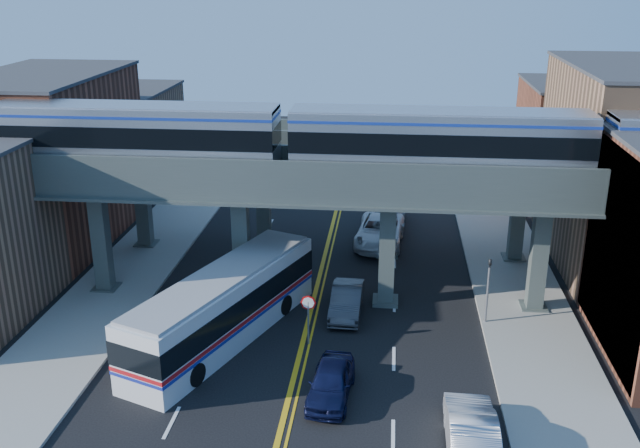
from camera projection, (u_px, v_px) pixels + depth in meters
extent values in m
plane|color=black|center=(294.00, 376.00, 32.35)|extent=(120.00, 120.00, 0.00)
cube|color=gray|center=(127.00, 275.00, 42.78)|extent=(5.00, 70.00, 0.16)
cube|color=gray|center=(518.00, 292.00, 40.58)|extent=(5.00, 70.00, 0.16)
cube|color=brown|center=(50.00, 160.00, 47.24)|extent=(8.00, 14.00, 11.00)
cube|color=brown|center=(123.00, 138.00, 59.92)|extent=(8.00, 10.00, 8.00)
cube|color=brown|center=(628.00, 167.00, 43.53)|extent=(8.00, 14.00, 12.00)
cube|color=brown|center=(575.00, 143.00, 56.20)|extent=(8.00, 10.00, 9.00)
cube|color=teal|center=(615.00, 258.00, 33.09)|extent=(0.10, 9.50, 9.50)
cube|color=#47524D|center=(101.00, 242.00, 39.97)|extent=(0.85, 0.85, 6.00)
cube|color=#47524D|center=(241.00, 247.00, 39.21)|extent=(0.85, 0.85, 6.00)
cube|color=#47524D|center=(387.00, 253.00, 38.44)|extent=(0.85, 0.85, 6.00)
cube|color=#47524D|center=(539.00, 258.00, 37.67)|extent=(0.85, 0.85, 6.00)
cube|color=#444D49|center=(313.00, 185.00, 37.57)|extent=(52.00, 3.60, 1.40)
cube|color=#47524D|center=(143.00, 203.00, 46.53)|extent=(0.85, 0.85, 6.00)
cube|color=#47524D|center=(264.00, 207.00, 45.76)|extent=(0.85, 0.85, 6.00)
cube|color=#47524D|center=(389.00, 211.00, 44.99)|extent=(0.85, 0.85, 6.00)
cube|color=#47524D|center=(518.00, 215.00, 44.23)|extent=(0.85, 0.85, 6.00)
cube|color=#444D49|center=(326.00, 153.00, 44.13)|extent=(52.00, 3.60, 1.40)
cube|color=black|center=(53.00, 162.00, 38.66)|extent=(2.18, 2.18, 0.25)
cube|color=black|center=(227.00, 167.00, 37.74)|extent=(2.18, 2.18, 0.25)
cube|color=#A2A5AB|center=(136.00, 134.00, 37.62)|extent=(15.06, 2.87, 3.17)
cube|color=black|center=(136.00, 131.00, 37.57)|extent=(15.08, 2.93, 1.09)
cube|color=black|center=(344.00, 170.00, 37.14)|extent=(2.18, 2.18, 0.25)
cube|color=black|center=(533.00, 176.00, 36.21)|extent=(2.18, 2.18, 0.25)
cube|color=#A2A5AB|center=(439.00, 140.00, 36.10)|extent=(15.06, 2.87, 3.17)
cube|color=black|center=(439.00, 138.00, 36.05)|extent=(15.08, 2.93, 1.09)
cylinder|color=slate|center=(308.00, 323.00, 34.74)|extent=(0.09, 0.09, 2.30)
cylinder|color=red|center=(308.00, 303.00, 34.37)|extent=(0.76, 0.04, 0.76)
cylinder|color=slate|center=(487.00, 296.00, 36.54)|extent=(0.12, 0.12, 3.20)
imported|color=black|center=(490.00, 259.00, 35.85)|extent=(0.15, 0.18, 0.90)
cube|color=silver|center=(224.00, 308.00, 35.13)|extent=(7.42, 13.15, 3.37)
cube|color=black|center=(224.00, 300.00, 34.98)|extent=(7.49, 13.21, 1.14)
cube|color=#B21419|center=(224.00, 314.00, 35.24)|extent=(7.48, 13.21, 0.20)
cylinder|color=black|center=(172.00, 367.00, 32.03)|extent=(3.12, 2.09, 1.09)
cylinder|color=black|center=(264.00, 300.00, 38.56)|extent=(3.12, 2.09, 1.09)
imported|color=black|center=(331.00, 382.00, 30.53)|extent=(2.06, 4.48, 1.49)
imported|color=#333336|center=(347.00, 301.00, 37.96)|extent=(1.71, 4.62, 1.51)
imported|color=silver|center=(380.00, 231.00, 47.67)|extent=(3.44, 6.61, 1.78)
imported|color=#9A9B9F|center=(388.00, 215.00, 50.83)|extent=(2.67, 6.12, 1.75)
imported|color=#B6B5BA|center=(471.00, 432.00, 27.03)|extent=(1.87, 5.27, 1.73)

